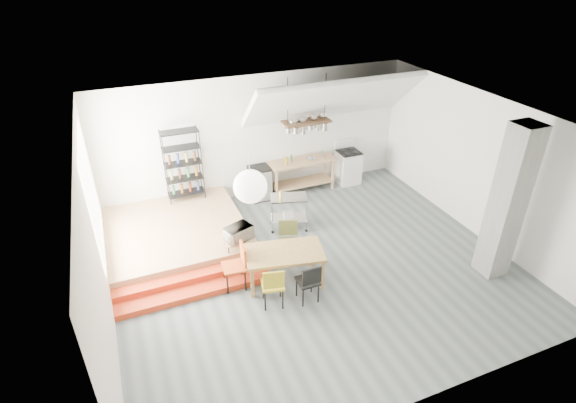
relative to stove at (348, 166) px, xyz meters
name	(u,v)px	position (x,y,z in m)	size (l,w,h in m)	color
floor	(314,266)	(-2.50, -3.16, -0.48)	(8.00, 8.00, 0.00)	#505A5C
wall_back	(258,137)	(-2.50, 0.34, 1.12)	(8.00, 0.04, 3.20)	silver
wall_left	(96,246)	(-6.50, -3.16, 1.12)	(0.04, 7.00, 3.20)	silver
wall_right	(479,166)	(1.50, -3.16, 1.12)	(0.04, 7.00, 3.20)	silver
ceiling	(320,121)	(-2.50, -3.16, 2.72)	(8.00, 7.00, 0.02)	white
slope_ceiling	(333,99)	(-0.70, -0.26, 2.07)	(4.40, 1.80, 0.15)	white
window_pane	(92,194)	(-6.48, -1.66, 1.32)	(0.02, 2.50, 2.20)	white
platform	(177,234)	(-5.00, -1.16, -0.28)	(3.00, 3.00, 0.40)	#A37C51
step_lower	(196,292)	(-5.00, -3.11, -0.41)	(3.00, 0.35, 0.13)	red
step_upper	(192,279)	(-5.00, -2.76, -0.35)	(3.00, 0.35, 0.27)	red
concrete_column	(507,203)	(0.80, -4.66, 1.12)	(0.50, 0.50, 3.20)	slate
kitchen_counter	(302,170)	(-1.40, -0.01, 0.15)	(1.80, 0.60, 0.91)	#A37C51
stove	(348,166)	(0.00, 0.00, 0.00)	(0.60, 0.60, 1.18)	white
pot_rack	(308,125)	(-1.37, -0.23, 1.50)	(1.20, 0.50, 1.43)	#3E2818
wire_shelving	(183,164)	(-4.50, 0.04, 0.85)	(0.88, 0.38, 1.80)	black
microwave_shelf	(239,240)	(-3.90, -2.41, 0.07)	(0.60, 0.40, 0.16)	#A37C51
paper_lantern	(250,187)	(-3.85, -3.23, 1.72)	(0.60, 0.60, 0.60)	white
dining_table	(284,255)	(-3.26, -3.36, 0.16)	(1.65, 1.14, 0.72)	brown
chair_mustard	(273,284)	(-3.72, -3.96, 0.05)	(0.49, 0.49, 0.89)	gold
chair_black	(309,280)	(-3.06, -4.09, 0.03)	(0.39, 0.39, 0.85)	black
chair_olive	(288,238)	(-2.92, -2.73, 0.07)	(0.55, 0.55, 0.92)	#505629
chair_red	(238,263)	(-4.15, -3.16, 0.09)	(0.47, 0.47, 0.95)	#C24F1B
rolling_cart	(289,208)	(-2.44, -1.60, 0.07)	(0.95, 0.71, 0.85)	silver
mini_fridge	(260,183)	(-2.59, 0.04, -0.04)	(0.52, 0.52, 0.89)	black
microwave	(238,233)	(-3.90, -2.41, 0.24)	(0.55, 0.37, 0.30)	beige
bowl	(310,159)	(-1.19, -0.06, 0.46)	(0.23, 0.23, 0.06)	silver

